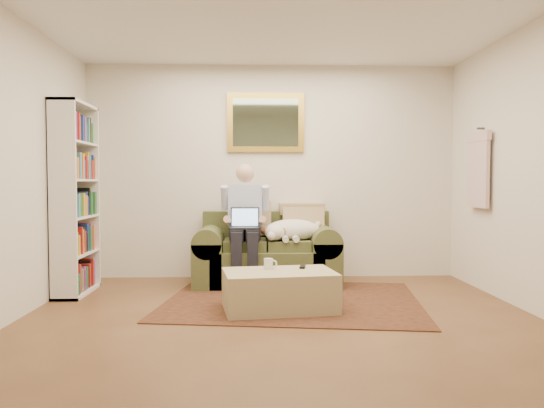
{
  "coord_description": "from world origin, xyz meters",
  "views": [
    {
      "loc": [
        -0.23,
        -4.02,
        1.18
      ],
      "look_at": [
        -0.04,
        1.39,
        0.95
      ],
      "focal_mm": 35.0,
      "sensor_mm": 36.0,
      "label": 1
    }
  ],
  "objects": [
    {
      "name": "tv_remote",
      "position": [
        0.23,
        0.95,
        0.37
      ],
      "size": [
        0.07,
        0.16,
        0.02
      ],
      "primitive_type": "cube",
      "rotation": [
        0.0,
        0.0,
        -0.16
      ],
      "color": "black",
      "rests_on": "ottoman"
    },
    {
      "name": "hanging_shirt",
      "position": [
        2.19,
        1.6,
        1.35
      ],
      "size": [
        0.06,
        0.52,
        0.9
      ],
      "primitive_type": null,
      "color": "beige",
      "rests_on": "room_shell"
    },
    {
      "name": "sofa",
      "position": [
        -0.08,
        2.05,
        0.28
      ],
      "size": [
        1.64,
        0.83,
        0.98
      ],
      "color": "#50592F",
      "rests_on": "room_shell"
    },
    {
      "name": "rug",
      "position": [
        0.15,
        1.16,
        0.01
      ],
      "size": [
        2.7,
        2.28,
        0.01
      ],
      "primitive_type": "cube",
      "rotation": [
        0.0,
        0.0,
        -0.14
      ],
      "color": "black",
      "rests_on": "room_shell"
    },
    {
      "name": "sleeping_dog",
      "position": [
        0.22,
        1.97,
        0.63
      ],
      "size": [
        0.68,
        0.42,
        0.25
      ],
      "primitive_type": null,
      "color": "white",
      "rests_on": "sofa"
    },
    {
      "name": "laptop",
      "position": [
        -0.32,
        1.84,
        0.72
      ],
      "size": [
        0.32,
        0.25,
        0.23
      ],
      "color": "black",
      "rests_on": "seated_man"
    },
    {
      "name": "bookshelf",
      "position": [
        -2.1,
        1.6,
        1.0
      ],
      "size": [
        0.28,
        0.8,
        2.0
      ],
      "primitive_type": null,
      "color": "white",
      "rests_on": "room_shell"
    },
    {
      "name": "coffee_mug",
      "position": [
        -0.09,
        0.88,
        0.41
      ],
      "size": [
        0.08,
        0.08,
        0.1
      ],
      "primitive_type": "cylinder",
      "color": "white",
      "rests_on": "ottoman"
    },
    {
      "name": "ottoman",
      "position": [
        0.01,
        0.77,
        0.18
      ],
      "size": [
        1.08,
        0.77,
        0.36
      ],
      "primitive_type": "cube",
      "rotation": [
        0.0,
        0.0,
        0.14
      ],
      "color": "tan",
      "rests_on": "room_shell"
    },
    {
      "name": "room_shell",
      "position": [
        0.0,
        0.35,
        1.3
      ],
      "size": [
        4.51,
        5.0,
        2.61
      ],
      "color": "brown",
      "rests_on": "ground"
    },
    {
      "name": "wall_mirror",
      "position": [
        -0.08,
        2.47,
        1.9
      ],
      "size": [
        0.94,
        0.04,
        0.72
      ],
      "color": "gold",
      "rests_on": "room_shell"
    },
    {
      "name": "seated_man",
      "position": [
        -0.32,
        1.9,
        0.69
      ],
      "size": [
        0.54,
        0.77,
        1.38
      ],
      "primitive_type": null,
      "color": "#8C9BD8",
      "rests_on": "sofa"
    }
  ]
}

